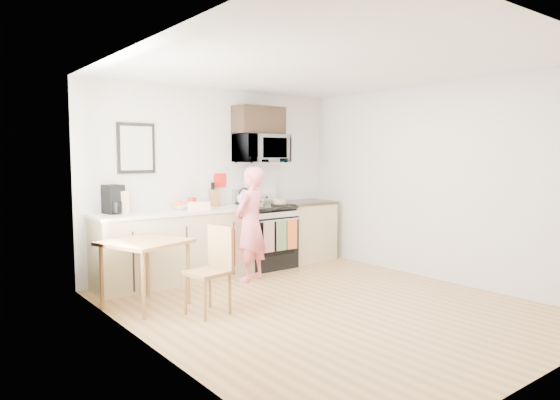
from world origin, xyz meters
TOP-DOWN VIEW (x-y plane):
  - floor at (0.00, 0.00)m, footprint 4.60×4.60m
  - back_wall at (0.00, 2.30)m, footprint 4.00×0.04m
  - front_wall at (0.00, -2.30)m, footprint 4.00×0.04m
  - left_wall at (-2.00, 0.00)m, footprint 0.04×4.60m
  - right_wall at (2.00, 0.00)m, footprint 0.04×4.60m
  - ceiling at (0.00, 0.00)m, footprint 4.00×4.60m
  - window at (-1.96, 0.80)m, footprint 0.06×1.40m
  - cabinet_left at (-0.80, 2.00)m, footprint 2.10×0.60m
  - countertop_left at (-0.80, 2.00)m, footprint 2.14×0.64m
  - cabinet_right at (1.43, 2.00)m, footprint 0.84×0.60m
  - countertop_right at (1.43, 2.00)m, footprint 0.88×0.64m
  - range at (0.63, 1.98)m, footprint 0.76×0.70m
  - microwave at (0.63, 2.08)m, footprint 0.76×0.51m
  - upper_cabinet at (0.63, 2.12)m, footprint 0.76×0.35m
  - wall_art at (-1.20, 2.28)m, footprint 0.50×0.04m
  - wall_trivet at (0.05, 2.28)m, footprint 0.20×0.02m
  - person at (0.01, 1.45)m, footprint 0.65×0.55m
  - dining_table at (-1.56, 1.19)m, footprint 0.87×0.87m
  - chair at (-1.04, 0.55)m, footprint 0.48×0.44m
  - knife_block at (-0.09, 2.21)m, footprint 0.12×0.15m
  - utensil_crock at (-0.44, 2.22)m, footprint 0.11×0.11m
  - fruit_bowl at (-0.68, 2.12)m, footprint 0.25×0.25m
  - milk_carton at (-1.45, 2.10)m, footprint 0.12×0.12m
  - coffee_maker at (-1.55, 2.15)m, footprint 0.23×0.31m
  - bread_bag at (-0.52, 1.86)m, footprint 0.32×0.27m
  - cake at (0.85, 1.90)m, footprint 0.26×0.26m
  - kettle at (0.35, 2.11)m, footprint 0.21×0.21m
  - pot at (0.44, 1.90)m, footprint 0.20×0.32m

SIDE VIEW (x-z plane):
  - floor at x=0.00m, z-range 0.00..0.00m
  - range at x=0.63m, z-range -0.14..1.02m
  - cabinet_left at x=-0.80m, z-range 0.00..0.90m
  - cabinet_right at x=1.43m, z-range 0.00..0.90m
  - chair at x=-1.04m, z-range 0.13..1.05m
  - dining_table at x=-1.56m, z-range 0.28..1.02m
  - person at x=0.01m, z-range 0.00..1.51m
  - countertop_left at x=-0.80m, z-range 0.90..0.94m
  - countertop_right at x=1.43m, z-range 0.90..0.94m
  - cake at x=0.85m, z-range 0.92..1.01m
  - pot at x=0.44m, z-range 0.93..1.03m
  - fruit_bowl at x=-0.68m, z-range 0.93..1.04m
  - bread_bag at x=-0.52m, z-range 0.94..1.05m
  - kettle at x=0.35m, z-range 0.91..1.17m
  - knife_block at x=-0.09m, z-range 0.94..1.17m
  - utensil_crock at x=-0.44m, z-range 0.91..1.23m
  - milk_carton at x=-1.45m, z-range 0.94..1.22m
  - coffee_maker at x=-1.55m, z-range 0.93..1.29m
  - back_wall at x=0.00m, z-range 0.00..2.60m
  - front_wall at x=0.00m, z-range 0.00..2.60m
  - left_wall at x=-2.00m, z-range 0.00..2.60m
  - right_wall at x=2.00m, z-range 0.00..2.60m
  - wall_trivet at x=0.05m, z-range 1.20..1.40m
  - window at x=-1.96m, z-range 0.80..2.30m
  - wall_art at x=-1.20m, z-range 1.43..2.08m
  - microwave at x=0.63m, z-range 1.55..1.97m
  - upper_cabinet at x=0.63m, z-range 1.98..2.38m
  - ceiling at x=0.00m, z-range 2.58..2.62m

